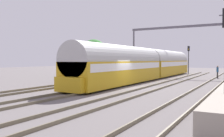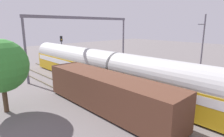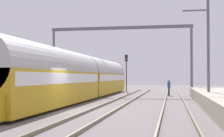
{
  "view_description": "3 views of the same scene",
  "coord_description": "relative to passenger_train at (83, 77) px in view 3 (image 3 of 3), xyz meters",
  "views": [
    {
      "loc": [
        9.18,
        -19.87,
        2.5
      ],
      "look_at": [
        -2.03,
        0.26,
        1.68
      ],
      "focal_mm": 39.08,
      "sensor_mm": 36.0,
      "label": 1
    },
    {
      "loc": [
        -15.71,
        -3.36,
        6.71
      ],
      "look_at": [
        -0.08,
        13.06,
        1.52
      ],
      "focal_mm": 30.45,
      "sensor_mm": 36.0,
      "label": 2
    },
    {
      "loc": [
        5.88,
        -18.13,
        1.97
      ],
      "look_at": [
        -1.02,
        19.31,
        2.97
      ],
      "focal_mm": 51.89,
      "sensor_mm": 36.0,
      "label": 3
    }
  ],
  "objects": [
    {
      "name": "track_east",
      "position": [
        4.06,
        -10.29,
        -1.89
      ],
      "size": [
        1.52,
        60.0,
        0.16
      ],
      "color": "#6C624C",
      "rests_on": "ground"
    },
    {
      "name": "passenger_train",
      "position": [
        0.0,
        0.0,
        0.0
      ],
      "size": [
        2.93,
        32.85,
        3.82
      ],
      "color": "gold",
      "rests_on": "ground"
    },
    {
      "name": "ground",
      "position": [
        2.03,
        -10.29,
        -1.97
      ],
      "size": [
        120.0,
        120.0,
        0.0
      ],
      "primitive_type": "plane",
      "color": "slate"
    },
    {
      "name": "catenary_gantry",
      "position": [
        2.03,
        8.59,
        3.94
      ],
      "size": [
        16.59,
        0.28,
        7.86
      ],
      "color": "#5E5967",
      "rests_on": "ground"
    },
    {
      "name": "track_far_east",
      "position": [
        8.13,
        -10.29,
        -1.89
      ],
      "size": [
        1.52,
        60.0,
        0.16
      ],
      "color": "#6C624C",
      "rests_on": "ground"
    },
    {
      "name": "track_west",
      "position": [
        -0.0,
        -10.29,
        -1.89
      ],
      "size": [
        1.52,
        60.0,
        0.16
      ],
      "color": "#6C624C",
      "rests_on": "ground"
    },
    {
      "name": "freight_car",
      "position": [
        -4.06,
        -2.91,
        -0.5
      ],
      "size": [
        2.8,
        13.0,
        2.7
      ],
      "color": "#563323",
      "rests_on": "ground"
    },
    {
      "name": "person_crossing",
      "position": [
        7.64,
        5.93,
        -0.94
      ],
      "size": [
        0.31,
        0.44,
        1.73
      ],
      "rotation": [
        0.0,
        0.0,
        1.77
      ],
      "color": "#303030",
      "rests_on": "ground"
    },
    {
      "name": "railway_signal_far",
      "position": [
        1.92,
        14.83,
        1.22
      ],
      "size": [
        0.36,
        0.3,
        4.99
      ],
      "color": "#2D2D33",
      "rests_on": "ground"
    },
    {
      "name": "catenary_pole_east_mid",
      "position": [
        10.48,
        -4.38,
        2.18
      ],
      "size": [
        1.9,
        0.2,
        8.0
      ],
      "color": "#5E5967",
      "rests_on": "ground"
    }
  ]
}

